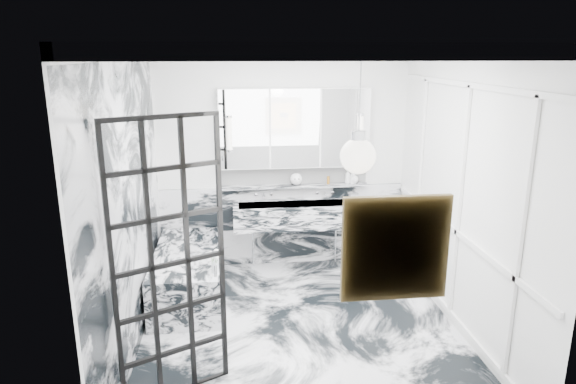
{
  "coord_description": "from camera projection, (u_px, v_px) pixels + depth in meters",
  "views": [
    {
      "loc": [
        -0.64,
        -4.64,
        2.75
      ],
      "look_at": [
        -0.07,
        0.5,
        1.33
      ],
      "focal_mm": 32.0,
      "sensor_mm": 36.0,
      "label": 1
    }
  ],
  "objects": [
    {
      "name": "marble_clad_back",
      "position": [
        283.0,
        225.0,
        6.81
      ],
      "size": [
        3.18,
        0.05,
        1.05
      ],
      "primitive_type": "cube",
      "color": "silver",
      "rests_on": "floor"
    },
    {
      "name": "flower_vase",
      "position": [
        215.0,
        267.0,
        5.27
      ],
      "size": [
        0.07,
        0.07,
        0.12
      ],
      "primitive_type": "cylinder",
      "color": "silver",
      "rests_on": "bathtub"
    },
    {
      "name": "face_pot",
      "position": [
        296.0,
        179.0,
        6.59
      ],
      "size": [
        0.16,
        0.16,
        0.16
      ],
      "primitive_type": "sphere",
      "color": "white",
      "rests_on": "ledge"
    },
    {
      "name": "soap_bottle_b",
      "position": [
        352.0,
        177.0,
        6.67
      ],
      "size": [
        0.1,
        0.1,
        0.16
      ],
      "primitive_type": "imported",
      "rotation": [
        0.0,
        0.0,
        0.41
      ],
      "color": "#4C4C51",
      "rests_on": "ledge"
    },
    {
      "name": "sconce_right",
      "position": [
        360.0,
        131.0,
        6.44
      ],
      "size": [
        0.07,
        0.07,
        0.4
      ],
      "primitive_type": "cylinder",
      "color": "white",
      "rests_on": "mirror_cabinet"
    },
    {
      "name": "subway_tile",
      "position": [
        294.0,
        175.0,
        6.65
      ],
      "size": [
        1.9,
        0.03,
        0.23
      ],
      "primitive_type": "cube",
      "color": "white",
      "rests_on": "wall_back"
    },
    {
      "name": "trough_sink",
      "position": [
        296.0,
        215.0,
        6.56
      ],
      "size": [
        1.6,
        0.45,
        0.3
      ],
      "primitive_type": "cube",
      "color": "silver",
      "rests_on": "wall_back"
    },
    {
      "name": "panel_molding",
      "position": [
        459.0,
        203.0,
        5.07
      ],
      "size": [
        0.03,
        3.4,
        2.3
      ],
      "primitive_type": "cube",
      "color": "white",
      "rests_on": "floor"
    },
    {
      "name": "wall_right",
      "position": [
        462.0,
        194.0,
        5.04
      ],
      "size": [
        0.0,
        3.6,
        3.6
      ],
      "primitive_type": "plane",
      "rotation": [
        1.57,
        0.0,
        -1.57
      ],
      "color": "white",
      "rests_on": "floor"
    },
    {
      "name": "wall_back",
      "position": [
        282.0,
        160.0,
        6.6
      ],
      "size": [
        3.6,
        0.0,
        3.6
      ],
      "primitive_type": "plane",
      "rotation": [
        1.57,
        0.0,
        0.0
      ],
      "color": "white",
      "rests_on": "floor"
    },
    {
      "name": "crittall_door",
      "position": [
        170.0,
        264.0,
        4.0
      ],
      "size": [
        0.81,
        0.43,
        2.3
      ],
      "primitive_type": null,
      "rotation": [
        0.0,
        0.0,
        0.46
      ],
      "color": "black",
      "rests_on": "floor"
    },
    {
      "name": "ledge",
      "position": [
        295.0,
        186.0,
        6.62
      ],
      "size": [
        1.9,
        0.14,
        0.04
      ],
      "primitive_type": "cube",
      "color": "silver",
      "rests_on": "wall_back"
    },
    {
      "name": "wall_left",
      "position": [
        128.0,
        204.0,
        4.7
      ],
      "size": [
        0.0,
        3.6,
        3.6
      ],
      "primitive_type": "plane",
      "rotation": [
        1.57,
        0.0,
        1.57
      ],
      "color": "white",
      "rests_on": "floor"
    },
    {
      "name": "wall_front",
      "position": [
        341.0,
        279.0,
        3.15
      ],
      "size": [
        3.6,
        0.0,
        3.6
      ],
      "primitive_type": "plane",
      "rotation": [
        -1.57,
        0.0,
        0.0
      ],
      "color": "white",
      "rests_on": "floor"
    },
    {
      "name": "ceiling",
      "position": [
        302.0,
        46.0,
        4.5
      ],
      "size": [
        3.6,
        3.6,
        0.0
      ],
      "primitive_type": "plane",
      "rotation": [
        3.14,
        0.0,
        0.0
      ],
      "color": "white",
      "rests_on": "wall_back"
    },
    {
      "name": "pendant_light",
      "position": [
        358.0,
        156.0,
        3.42
      ],
      "size": [
        0.24,
        0.24,
        0.24
      ],
      "primitive_type": "sphere",
      "color": "white",
      "rests_on": "ceiling"
    },
    {
      "name": "amber_bottle",
      "position": [
        328.0,
        180.0,
        6.64
      ],
      "size": [
        0.04,
        0.04,
        0.1
      ],
      "primitive_type": "cylinder",
      "color": "#8C5919",
      "rests_on": "ledge"
    },
    {
      "name": "bathtub",
      "position": [
        189.0,
        274.0,
        5.9
      ],
      "size": [
        0.75,
        1.65,
        0.55
      ],
      "primitive_type": "cube",
      "color": "silver",
      "rests_on": "floor"
    },
    {
      "name": "soap_bottle_a",
      "position": [
        348.0,
        176.0,
        6.66
      ],
      "size": [
        0.09,
        0.09,
        0.19
      ],
      "primitive_type": "imported",
      "rotation": [
        0.0,
        0.0,
        0.38
      ],
      "color": "#8C5919",
      "rests_on": "ledge"
    },
    {
      "name": "artwork",
      "position": [
        395.0,
        248.0,
        3.18
      ],
      "size": [
        0.58,
        0.06,
        0.58
      ],
      "primitive_type": "cube",
      "color": "gold",
      "rests_on": "wall_front"
    },
    {
      "name": "mirror_cabinet",
      "position": [
        295.0,
        128.0,
        6.43
      ],
      "size": [
        1.9,
        0.16,
        1.0
      ],
      "primitive_type": "cube",
      "color": "white",
      "rests_on": "wall_back"
    },
    {
      "name": "marble_clad_left",
      "position": [
        131.0,
        210.0,
        4.72
      ],
      "size": [
        0.02,
        3.56,
        2.68
      ],
      "primitive_type": "cube",
      "color": "silver",
      "rests_on": "floor"
    },
    {
      "name": "soap_bottle_c",
      "position": [
        354.0,
        178.0,
        6.67
      ],
      "size": [
        0.13,
        0.13,
        0.15
      ],
      "primitive_type": "imported",
      "rotation": [
        0.0,
        0.0,
        -0.09
      ],
      "color": "silver",
      "rests_on": "ledge"
    },
    {
      "name": "sconce_left",
      "position": [
        229.0,
        134.0,
        6.26
      ],
      "size": [
        0.07,
        0.07,
        0.4
      ],
      "primitive_type": "cylinder",
      "color": "white",
      "rests_on": "mirror_cabinet"
    },
    {
      "name": "floor",
      "position": [
        300.0,
        330.0,
        5.24
      ],
      "size": [
        3.6,
        3.6,
        0.0
      ],
      "primitive_type": "plane",
      "color": "silver",
      "rests_on": "ground"
    }
  ]
}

